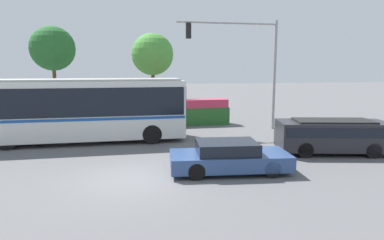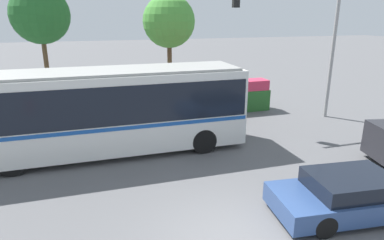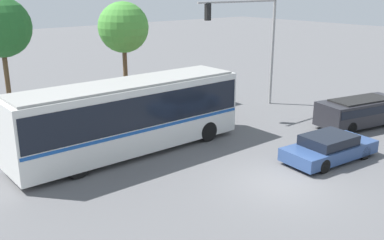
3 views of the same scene
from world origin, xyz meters
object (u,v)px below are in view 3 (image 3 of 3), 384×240
object	(u,v)px
traffic_light_pole	(255,34)
sedan_foreground	(329,148)
city_bus	(130,113)
suv_left_lane	(360,110)
street_tree_left	(1,28)
street_tree_centre	(123,28)

from	to	relation	value
traffic_light_pole	sedan_foreground	bearing A→B (deg)	64.84
traffic_light_pole	city_bus	bearing A→B (deg)	9.60
suv_left_lane	street_tree_left	bearing A→B (deg)	150.48
suv_left_lane	street_tree_left	size ratio (longest dim) A/B	0.75
traffic_light_pole	street_tree_centre	distance (m)	8.28
suv_left_lane	traffic_light_pole	bearing A→B (deg)	117.16
traffic_light_pole	street_tree_centre	bearing A→B (deg)	-48.02
suv_left_lane	street_tree_left	world-z (taller)	street_tree_left
street_tree_left	traffic_light_pole	bearing A→B (deg)	-27.33
sedan_foreground	street_tree_left	size ratio (longest dim) A/B	0.67
traffic_light_pole	street_tree_left	distance (m)	14.44
city_bus	sedan_foreground	xyz separation A→B (m)	(6.24, -6.45, -1.33)
sedan_foreground	street_tree_left	world-z (taller)	street_tree_left
city_bus	suv_left_lane	world-z (taller)	city_bus
city_bus	street_tree_centre	world-z (taller)	street_tree_centre
suv_left_lane	street_tree_centre	distance (m)	14.99
city_bus	suv_left_lane	bearing A→B (deg)	-21.40
street_tree_left	suv_left_lane	bearing A→B (deg)	-41.84
sedan_foreground	traffic_light_pole	size ratio (longest dim) A/B	0.68
sedan_foreground	suv_left_lane	xyz separation A→B (m)	(5.51, 1.79, 0.34)
city_bus	street_tree_centre	bearing A→B (deg)	60.24
street_tree_left	sedan_foreground	bearing A→B (deg)	-58.69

